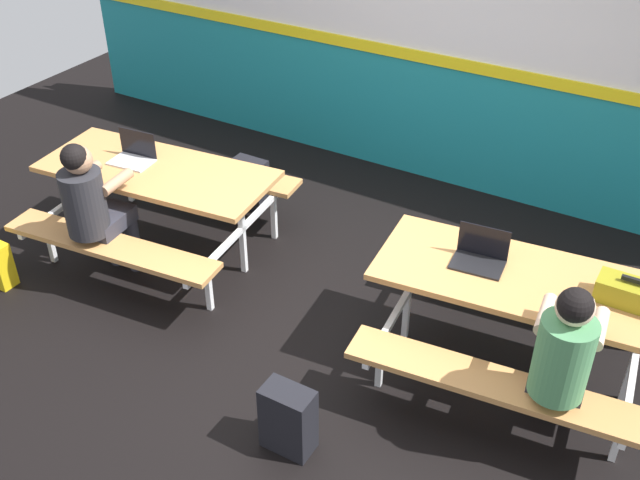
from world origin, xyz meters
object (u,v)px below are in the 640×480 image
at_px(student_further, 564,355).
at_px(student_nearer, 93,203).
at_px(picnic_table_left, 159,188).
at_px(laptop_dark, 480,256).
at_px(laptop_silver, 134,155).
at_px(toolbox_grey, 632,294).
at_px(satchel_spare, 250,183).
at_px(backpack_dark, 289,419).
at_px(picnic_table_right, 520,299).

bearing_deg(student_further, student_nearer, -177.69).
height_order(picnic_table_left, laptop_dark, laptop_dark).
xyz_separation_m(laptop_silver, toolbox_grey, (3.65, 0.13, 0.02)).
bearing_deg(satchel_spare, student_further, -24.12).
relative_size(laptop_silver, laptop_dark, 1.00).
distance_m(picnic_table_left, satchel_spare, 1.00).
relative_size(student_further, laptop_silver, 3.54).
xyz_separation_m(student_nearer, student_further, (3.31, 0.13, 0.00)).
xyz_separation_m(picnic_table_left, student_nearer, (-0.10, -0.57, 0.13)).
xyz_separation_m(student_further, toolbox_grey, (0.21, 0.58, 0.10)).
bearing_deg(backpack_dark, toolbox_grey, 41.94).
bearing_deg(laptop_silver, student_further, -7.46).
xyz_separation_m(picnic_table_left, backpack_dark, (1.93, -1.20, -0.36)).
bearing_deg(toolbox_grey, picnic_table_left, -177.56).
bearing_deg(student_nearer, satchel_spare, 78.67).
xyz_separation_m(picnic_table_right, student_nearer, (-2.92, -0.65, 0.13)).
relative_size(student_nearer, satchel_spare, 2.74).
xyz_separation_m(student_nearer, laptop_silver, (-0.13, 0.58, 0.08)).
xyz_separation_m(picnic_table_right, laptop_dark, (-0.29, 0.01, 0.21)).
relative_size(picnic_table_right, backpack_dark, 4.24).
distance_m(backpack_dark, satchel_spare, 2.73).
bearing_deg(backpack_dark, laptop_silver, 150.73).
height_order(picnic_table_right, satchel_spare, picnic_table_right).
height_order(picnic_table_right, laptop_dark, laptop_dark).
height_order(picnic_table_right, student_further, student_further).
bearing_deg(backpack_dark, student_nearer, 162.85).
relative_size(picnic_table_right, laptop_silver, 5.46).
bearing_deg(student_nearer, toolbox_grey, 11.49).
xyz_separation_m(picnic_table_right, student_further, (0.39, -0.52, 0.13)).
bearing_deg(picnic_table_right, satchel_spare, 162.48).
bearing_deg(toolbox_grey, student_further, -110.24).
bearing_deg(laptop_dark, backpack_dark, -114.98).
distance_m(laptop_silver, laptop_dark, 2.76).
relative_size(backpack_dark, satchel_spare, 1.00).
bearing_deg(satchel_spare, picnic_table_left, -102.31).
bearing_deg(picnic_table_right, student_further, -53.38).
height_order(student_further, satchel_spare, student_further).
height_order(backpack_dark, satchel_spare, same).
height_order(picnic_table_right, toolbox_grey, toolbox_grey).
relative_size(picnic_table_left, laptop_silver, 5.46).
bearing_deg(toolbox_grey, satchel_spare, 166.65).
height_order(picnic_table_left, student_further, student_further).
xyz_separation_m(picnic_table_left, toolbox_grey, (3.43, 0.15, 0.24)).
xyz_separation_m(picnic_table_right, toolbox_grey, (0.60, 0.06, 0.24)).
height_order(picnic_table_left, student_nearer, student_nearer).
distance_m(student_further, laptop_silver, 3.47).
xyz_separation_m(student_nearer, backpack_dark, (2.03, -0.63, -0.49)).
bearing_deg(picnic_table_right, laptop_dark, 178.70).
bearing_deg(student_nearer, student_further, 2.31).
distance_m(picnic_table_left, backpack_dark, 2.30).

